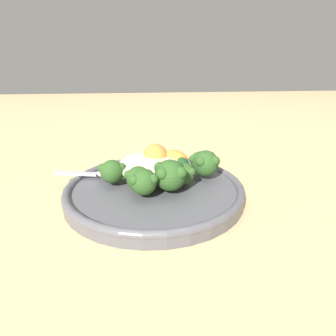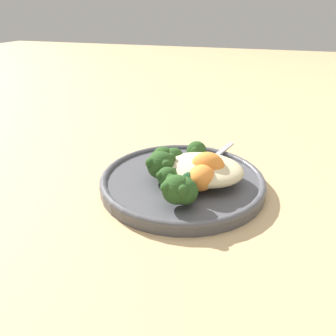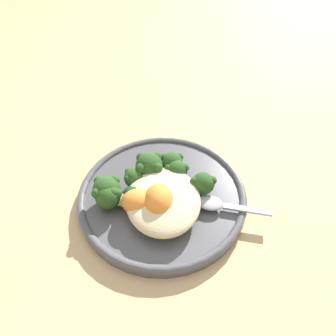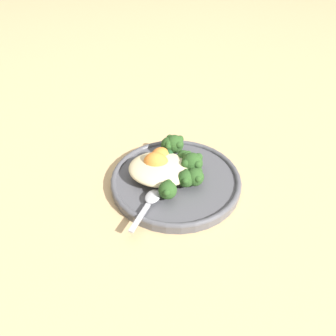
# 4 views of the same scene
# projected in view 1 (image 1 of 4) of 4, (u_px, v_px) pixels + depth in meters

# --- Properties ---
(ground_plane) EXTENTS (4.00, 4.00, 0.00)m
(ground_plane) POSITION_uv_depth(u_px,v_px,m) (159.00, 197.00, 0.40)
(ground_plane) COLOR tan
(plate) EXTENTS (0.26, 0.26, 0.02)m
(plate) POSITION_uv_depth(u_px,v_px,m) (155.00, 189.00, 0.40)
(plate) COLOR #4C4C51
(plate) RESTS_ON ground_plane
(quinoa_mound) EXTENTS (0.13, 0.11, 0.03)m
(quinoa_mound) POSITION_uv_depth(u_px,v_px,m) (152.00, 165.00, 0.42)
(quinoa_mound) COLOR beige
(quinoa_mound) RESTS_ON plate
(broccoli_stalk_0) EXTENTS (0.06, 0.12, 0.03)m
(broccoli_stalk_0) POSITION_uv_depth(u_px,v_px,m) (124.00, 171.00, 0.39)
(broccoli_stalk_0) COLOR #ADC675
(broccoli_stalk_0) RESTS_ON plate
(broccoli_stalk_1) EXTENTS (0.10, 0.08, 0.03)m
(broccoli_stalk_1) POSITION_uv_depth(u_px,v_px,m) (144.00, 176.00, 0.38)
(broccoli_stalk_1) COLOR #ADC675
(broccoli_stalk_1) RESTS_ON plate
(broccoli_stalk_2) EXTENTS (0.12, 0.06, 0.04)m
(broccoli_stalk_2) POSITION_uv_depth(u_px,v_px,m) (147.00, 180.00, 0.36)
(broccoli_stalk_2) COLOR #ADC675
(broccoli_stalk_2) RESTS_ON plate
(broccoli_stalk_3) EXTENTS (0.12, 0.04, 0.04)m
(broccoli_stalk_3) POSITION_uv_depth(u_px,v_px,m) (168.00, 174.00, 0.37)
(broccoli_stalk_3) COLOR #ADC675
(broccoli_stalk_3) RESTS_ON plate
(broccoli_stalk_4) EXTENTS (0.09, 0.07, 0.03)m
(broccoli_stalk_4) POSITION_uv_depth(u_px,v_px,m) (176.00, 172.00, 0.40)
(broccoli_stalk_4) COLOR #ADC675
(broccoli_stalk_4) RESTS_ON plate
(broccoli_stalk_5) EXTENTS (0.06, 0.12, 0.04)m
(broccoli_stalk_5) POSITION_uv_depth(u_px,v_px,m) (198.00, 164.00, 0.41)
(broccoli_stalk_5) COLOR #ADC675
(broccoli_stalk_5) RESTS_ON plate
(broccoli_stalk_6) EXTENTS (0.04, 0.12, 0.04)m
(broccoli_stalk_6) POSITION_uv_depth(u_px,v_px,m) (190.00, 164.00, 0.42)
(broccoli_stalk_6) COLOR #ADC675
(broccoli_stalk_6) RESTS_ON plate
(sweet_potato_chunk_0) EXTENTS (0.05, 0.04, 0.05)m
(sweet_potato_chunk_0) POSITION_uv_depth(u_px,v_px,m) (153.00, 159.00, 0.42)
(sweet_potato_chunk_0) COLOR orange
(sweet_potato_chunk_0) RESTS_ON plate
(sweet_potato_chunk_1) EXTENTS (0.05, 0.06, 0.04)m
(sweet_potato_chunk_1) POSITION_uv_depth(u_px,v_px,m) (173.00, 161.00, 0.43)
(sweet_potato_chunk_1) COLOR orange
(sweet_potato_chunk_1) RESTS_ON plate
(sweet_potato_chunk_2) EXTENTS (0.07, 0.06, 0.03)m
(sweet_potato_chunk_2) POSITION_uv_depth(u_px,v_px,m) (165.00, 164.00, 0.42)
(sweet_potato_chunk_2) COLOR orange
(sweet_potato_chunk_2) RESTS_ON plate
(kale_tuft) EXTENTS (0.04, 0.04, 0.03)m
(kale_tuft) POSITION_uv_depth(u_px,v_px,m) (175.00, 166.00, 0.42)
(kale_tuft) COLOR #193D1E
(kale_tuft) RESTS_ON plate
(spoon) EXTENTS (0.05, 0.11, 0.01)m
(spoon) POSITION_uv_depth(u_px,v_px,m) (102.00, 173.00, 0.41)
(spoon) COLOR #A3A3A8
(spoon) RESTS_ON plate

